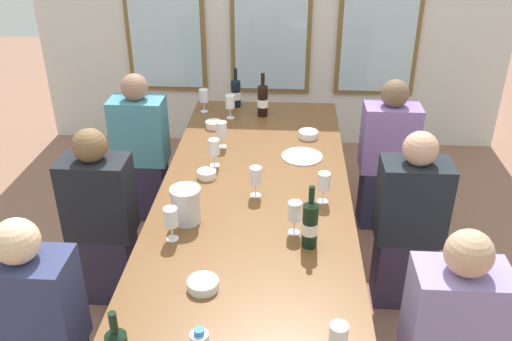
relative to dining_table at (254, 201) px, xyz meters
The scene contains 25 objects.
ground_plane 0.68m from the dining_table, ahead, with size 12.00×12.00×0.00m, color #8C624E.
dining_table is the anchor object (origin of this frame).
white_plate_0 0.53m from the dining_table, 58.98° to the left, with size 0.26×0.26×0.01m, color white.
metal_pitcher 0.47m from the dining_table, 135.98° to the right, with size 0.16×0.16×0.19m.
wine_bottle_0 1.13m from the dining_table, 90.60° to the left, with size 0.08×0.08×0.32m.
wine_bottle_2 1.32m from the dining_table, 99.92° to the left, with size 0.08×0.08×0.30m.
wine_bottle_3 0.59m from the dining_table, 58.68° to the right, with size 0.08×0.08×0.32m.
tasting_bowl_0 0.33m from the dining_table, 151.95° to the left, with size 0.11×0.11×0.04m, color white.
tasting_bowl_1 0.84m from the dining_table, 101.27° to the right, with size 0.13×0.13×0.04m, color white.
tasting_bowl_2 0.94m from the dining_table, 111.39° to the left, with size 0.11×0.11×0.05m, color white.
tasting_bowl_3 0.82m from the dining_table, 67.21° to the left, with size 0.13×0.13×0.04m, color white.
wine_glass_0 0.18m from the dining_table, 73.37° to the right, with size 0.07×0.07×0.17m.
wine_glass_1 0.62m from the dining_table, 127.64° to the right, with size 0.07×0.07×0.17m.
wine_glass_2 0.48m from the dining_table, 59.87° to the right, with size 0.07×0.07×0.17m.
wine_glass_3 0.44m from the dining_table, 130.68° to the left, with size 0.07×0.07×0.17m.
wine_glass_4 1.10m from the dining_table, 103.00° to the left, with size 0.07×0.07×0.17m.
wine_glass_5 0.42m from the dining_table, 11.72° to the right, with size 0.07×0.07×0.17m.
wine_glass_6 1.26m from the dining_table, 111.13° to the left, with size 0.07×0.07×0.17m.
wine_glass_7 1.26m from the dining_table, 72.45° to the right, with size 0.07×0.07×0.17m.
wine_glass_8 0.64m from the dining_table, 113.47° to the left, with size 0.07×0.07×0.17m.
seated_person_0 0.90m from the dining_table, behind, with size 0.38×0.24×1.11m.
seated_person_1 0.90m from the dining_table, ahead, with size 0.38×0.24×1.11m.
seated_person_2 1.27m from the dining_table, 134.59° to the left, with size 0.38×0.24×1.11m.
seated_person_3 1.26m from the dining_table, 45.05° to the left, with size 0.38×0.24×1.11m.
seated_person_4 1.28m from the dining_table, 134.12° to the right, with size 0.38×0.24×1.11m.
Camera 1 is at (0.18, -2.62, 2.28)m, focal length 38.38 mm.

